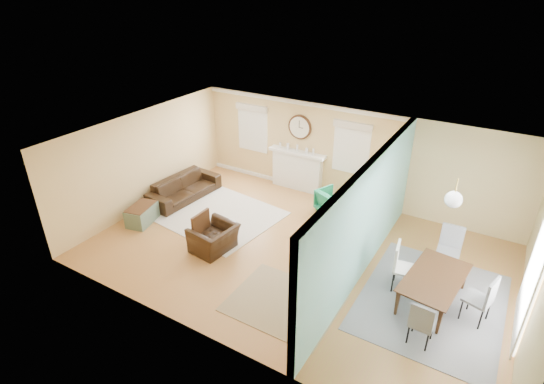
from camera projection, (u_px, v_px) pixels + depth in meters
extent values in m
plane|color=#AA6F3C|center=(295.00, 252.00, 9.62)|extent=(9.00, 9.00, 0.00)
cube|color=tan|center=(350.00, 156.00, 11.31)|extent=(9.00, 0.02, 2.60)
cube|color=tan|center=(209.00, 280.00, 6.74)|extent=(9.00, 0.02, 2.60)
cube|color=tan|center=(145.00, 160.00, 11.08)|extent=(0.02, 6.00, 2.60)
cube|color=tan|center=(539.00, 270.00, 6.97)|extent=(0.02, 6.00, 2.60)
cube|color=white|center=(299.00, 145.00, 8.43)|extent=(9.00, 6.00, 0.02)
cube|color=tan|center=(386.00, 193.00, 9.41)|extent=(0.12, 3.20, 2.60)
cube|color=tan|center=(307.00, 295.00, 6.44)|extent=(0.12, 1.00, 2.60)
cube|color=tan|center=(348.00, 194.00, 7.00)|extent=(0.12, 1.80, 0.40)
cube|color=white|center=(356.00, 233.00, 8.31)|extent=(0.04, 0.12, 2.20)
cube|color=white|center=(317.00, 285.00, 6.94)|extent=(0.04, 0.12, 2.20)
cube|color=white|center=(343.00, 203.00, 7.12)|extent=(0.04, 1.92, 0.12)
cube|color=#73C3BD|center=(368.00, 222.00, 8.31)|extent=(0.02, 6.00, 2.60)
cube|color=white|center=(297.00, 171.00, 12.25)|extent=(1.50, 0.24, 1.10)
cube|color=white|center=(297.00, 153.00, 11.96)|extent=(1.70, 0.30, 0.08)
cube|color=black|center=(299.00, 171.00, 12.35)|extent=(0.85, 0.02, 0.75)
cube|color=gold|center=(297.00, 175.00, 12.30)|extent=(0.85, 0.02, 0.62)
cylinder|color=#4F321B|center=(300.00, 127.00, 11.72)|extent=(0.70, 0.06, 0.70)
cylinder|color=silver|center=(299.00, 127.00, 11.69)|extent=(0.60, 0.01, 0.60)
cube|color=black|center=(299.00, 124.00, 11.64)|extent=(0.02, 0.01, 0.20)
cube|color=black|center=(301.00, 128.00, 11.66)|extent=(0.12, 0.01, 0.02)
cube|color=white|center=(253.00, 128.00, 12.57)|extent=(0.90, 0.03, 1.30)
cube|color=white|center=(253.00, 128.00, 12.55)|extent=(1.00, 0.04, 1.40)
cube|color=beige|center=(252.00, 108.00, 12.23)|extent=(1.05, 0.10, 0.18)
cube|color=white|center=(352.00, 148.00, 11.16)|extent=(0.90, 0.03, 1.30)
cube|color=white|center=(351.00, 148.00, 11.13)|extent=(1.00, 0.04, 1.40)
cube|color=beige|center=(353.00, 125.00, 10.81)|extent=(1.05, 0.10, 0.18)
cube|color=white|center=(533.00, 279.00, 7.08)|extent=(0.03, 1.60, 2.10)
cube|color=white|center=(531.00, 278.00, 7.09)|extent=(0.03, 1.70, 2.20)
cylinder|color=gold|center=(456.00, 186.00, 7.13)|extent=(0.02, 0.02, 0.30)
sphere|color=white|center=(453.00, 200.00, 7.24)|extent=(0.30, 0.30, 0.30)
cube|color=beige|center=(218.00, 215.00, 11.10)|extent=(3.19, 2.85, 0.02)
cube|color=#9B8967|center=(284.00, 303.00, 8.14)|extent=(2.03, 1.66, 0.01)
cube|color=slate|center=(432.00, 302.00, 8.17)|extent=(2.54, 3.17, 0.01)
imported|color=black|center=(184.00, 188.00, 11.81)|extent=(1.01, 2.22, 0.63)
imported|color=black|center=(214.00, 238.00, 9.57)|extent=(0.95, 1.05, 0.63)
imported|color=#217D5C|center=(331.00, 201.00, 11.16)|extent=(0.87, 0.87, 0.61)
cube|color=slate|center=(142.00, 215.00, 10.68)|extent=(0.67, 0.91, 0.45)
cube|color=#4F321B|center=(141.00, 206.00, 10.57)|extent=(0.64, 0.86, 0.02)
cube|color=#A77241|center=(371.00, 216.00, 10.29)|extent=(0.50, 1.51, 0.80)
cube|color=#4F321B|center=(355.00, 216.00, 9.99)|extent=(0.01, 0.40, 0.22)
cube|color=#4F321B|center=(354.00, 226.00, 10.12)|extent=(0.01, 0.40, 0.22)
cube|color=#4F321B|center=(361.00, 208.00, 10.34)|extent=(0.01, 0.40, 0.22)
cube|color=#4F321B|center=(360.00, 217.00, 10.46)|extent=(0.01, 0.40, 0.22)
cube|color=#4F321B|center=(368.00, 200.00, 10.68)|extent=(0.01, 0.40, 0.22)
cube|color=#4F321B|center=(367.00, 209.00, 10.81)|extent=(0.01, 0.40, 0.22)
imported|color=black|center=(373.00, 190.00, 9.98)|extent=(0.26, 1.05, 0.60)
cylinder|color=white|center=(353.00, 244.00, 9.44)|extent=(0.37, 0.37, 0.55)
imported|color=#337F33|center=(355.00, 225.00, 9.21)|extent=(0.54, 0.53, 0.46)
imported|color=#4F321B|center=(434.00, 290.00, 8.04)|extent=(1.13, 1.78, 0.59)
cube|color=slate|center=(448.00, 252.00, 8.81)|extent=(0.48, 0.48, 0.05)
cube|color=slate|center=(451.00, 241.00, 8.68)|extent=(0.46, 0.07, 0.54)
cylinder|color=black|center=(456.00, 260.00, 9.00)|extent=(0.03, 0.03, 0.46)
cylinder|color=black|center=(454.00, 269.00, 8.71)|extent=(0.03, 0.03, 0.46)
cylinder|color=black|center=(438.00, 255.00, 9.15)|extent=(0.03, 0.03, 0.46)
cylinder|color=black|center=(435.00, 264.00, 8.86)|extent=(0.03, 0.03, 0.46)
cube|color=slate|center=(422.00, 323.00, 7.11)|extent=(0.41, 0.41, 0.05)
cube|color=slate|center=(424.00, 312.00, 7.00)|extent=(0.39, 0.07, 0.47)
cylinder|color=black|center=(408.00, 335.00, 7.18)|extent=(0.03, 0.03, 0.39)
cylinder|color=black|center=(414.00, 323.00, 7.41)|extent=(0.03, 0.03, 0.39)
cylinder|color=black|center=(427.00, 343.00, 7.02)|extent=(0.03, 0.03, 0.39)
cylinder|color=black|center=(432.00, 331.00, 7.25)|extent=(0.03, 0.03, 0.39)
cube|color=white|center=(405.00, 269.00, 8.30)|extent=(0.51, 0.51, 0.05)
cube|color=white|center=(407.00, 258.00, 8.18)|extent=(0.12, 0.45, 0.53)
cylinder|color=black|center=(395.00, 272.00, 8.63)|extent=(0.03, 0.03, 0.45)
cylinder|color=black|center=(413.00, 276.00, 8.51)|extent=(0.03, 0.03, 0.45)
cylinder|color=black|center=(392.00, 283.00, 8.33)|extent=(0.03, 0.03, 0.45)
cylinder|color=black|center=(412.00, 287.00, 8.21)|extent=(0.03, 0.03, 0.45)
cube|color=slate|center=(478.00, 300.00, 7.55)|extent=(0.53, 0.53, 0.05)
cube|color=slate|center=(481.00, 288.00, 7.43)|extent=(0.16, 0.43, 0.52)
cylinder|color=black|center=(480.00, 320.00, 7.45)|extent=(0.03, 0.03, 0.44)
cylinder|color=black|center=(461.00, 310.00, 7.67)|extent=(0.03, 0.03, 0.44)
cylinder|color=black|center=(488.00, 310.00, 7.66)|extent=(0.03, 0.03, 0.44)
cylinder|color=black|center=(469.00, 301.00, 7.89)|extent=(0.03, 0.03, 0.44)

